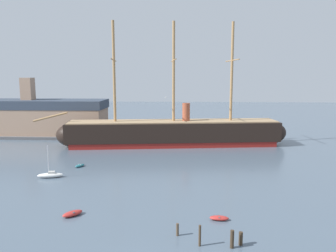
{
  "coord_description": "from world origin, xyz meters",
  "views": [
    {
      "loc": [
        4.4,
        -27.81,
        17.72
      ],
      "look_at": [
        1.31,
        36.39,
        7.97
      ],
      "focal_mm": 35.59,
      "sensor_mm": 36.0,
      "label": 1
    }
  ],
  "objects_px": {
    "tall_ship": "(173,132)",
    "dockside_warehouse_left": "(41,118)",
    "mooring_piling_nearest": "(200,236)",
    "motorboat_distant_centre": "(181,136)",
    "seagull_in_flight": "(166,98)",
    "sailboat_mid_left": "(50,175)",
    "mooring_piling_right_pair": "(232,239)",
    "dinghy_alongside_bow": "(80,166)",
    "mooring_piling_midwater": "(177,230)",
    "dinghy_foreground_left": "(72,213)",
    "mooring_piling_left_pair": "(241,239)",
    "dinghy_foreground_right": "(219,218)"
  },
  "relations": [
    {
      "from": "dinghy_foreground_left",
      "to": "mooring_piling_nearest",
      "type": "distance_m",
      "value": 17.29
    },
    {
      "from": "mooring_piling_left_pair",
      "to": "motorboat_distant_centre",
      "type": "bearing_deg",
      "value": 96.48
    },
    {
      "from": "mooring_piling_right_pair",
      "to": "seagull_in_flight",
      "type": "xyz_separation_m",
      "value": [
        -8.19,
        23.69,
        13.08
      ]
    },
    {
      "from": "motorboat_distant_centre",
      "to": "mooring_piling_right_pair",
      "type": "relative_size",
      "value": 2.4
    },
    {
      "from": "dinghy_foreground_left",
      "to": "mooring_piling_right_pair",
      "type": "bearing_deg",
      "value": -20.22
    },
    {
      "from": "mooring_piling_midwater",
      "to": "mooring_piling_nearest",
      "type": "bearing_deg",
      "value": -42.52
    },
    {
      "from": "mooring_piling_left_pair",
      "to": "tall_ship",
      "type": "bearing_deg",
      "value": 99.8
    },
    {
      "from": "dinghy_foreground_right",
      "to": "mooring_piling_right_pair",
      "type": "bearing_deg",
      "value": -84.67
    },
    {
      "from": "motorboat_distant_centre",
      "to": "dockside_warehouse_left",
      "type": "relative_size",
      "value": 0.11
    },
    {
      "from": "motorboat_distant_centre",
      "to": "seagull_in_flight",
      "type": "bearing_deg",
      "value": -93.46
    },
    {
      "from": "mooring_piling_nearest",
      "to": "mooring_piling_midwater",
      "type": "xyz_separation_m",
      "value": [
        -2.38,
        2.18,
        -0.44
      ]
    },
    {
      "from": "mooring_piling_left_pair",
      "to": "dockside_warehouse_left",
      "type": "height_order",
      "value": "dockside_warehouse_left"
    },
    {
      "from": "tall_ship",
      "to": "dinghy_foreground_right",
      "type": "xyz_separation_m",
      "value": [
        7.08,
        -44.4,
        -3.09
      ]
    },
    {
      "from": "sailboat_mid_left",
      "to": "mooring_piling_midwater",
      "type": "distance_m",
      "value": 30.5
    },
    {
      "from": "dinghy_foreground_left",
      "to": "mooring_piling_left_pair",
      "type": "distance_m",
      "value": 21.19
    },
    {
      "from": "mooring_piling_right_pair",
      "to": "dinghy_foreground_right",
      "type": "bearing_deg",
      "value": 95.33
    },
    {
      "from": "tall_ship",
      "to": "mooring_piling_nearest",
      "type": "relative_size",
      "value": 27.9
    },
    {
      "from": "mooring_piling_left_pair",
      "to": "dockside_warehouse_left",
      "type": "bearing_deg",
      "value": 127.69
    },
    {
      "from": "sailboat_mid_left",
      "to": "dinghy_alongside_bow",
      "type": "relative_size",
      "value": 2.42
    },
    {
      "from": "dinghy_foreground_right",
      "to": "mooring_piling_midwater",
      "type": "distance_m",
      "value": 6.64
    },
    {
      "from": "dinghy_foreground_left",
      "to": "dockside_warehouse_left",
      "type": "height_order",
      "value": "dockside_warehouse_left"
    },
    {
      "from": "sailboat_mid_left",
      "to": "motorboat_distant_centre",
      "type": "xyz_separation_m",
      "value": [
        22.51,
        38.73,
        0.16
      ]
    },
    {
      "from": "tall_ship",
      "to": "dockside_warehouse_left",
      "type": "relative_size",
      "value": 1.56
    },
    {
      "from": "mooring_piling_left_pair",
      "to": "mooring_piling_midwater",
      "type": "relative_size",
      "value": 1.01
    },
    {
      "from": "dinghy_foreground_right",
      "to": "mooring_piling_left_pair",
      "type": "height_order",
      "value": "mooring_piling_left_pair"
    },
    {
      "from": "mooring_piling_right_pair",
      "to": "dockside_warehouse_left",
      "type": "relative_size",
      "value": 0.05
    },
    {
      "from": "mooring_piling_left_pair",
      "to": "seagull_in_flight",
      "type": "relative_size",
      "value": 1.1
    },
    {
      "from": "tall_ship",
      "to": "mooring_piling_nearest",
      "type": "xyz_separation_m",
      "value": [
        4.38,
        -50.84,
        -2.22
      ]
    },
    {
      "from": "dinghy_foreground_right",
      "to": "dockside_warehouse_left",
      "type": "height_order",
      "value": "dockside_warehouse_left"
    },
    {
      "from": "mooring_piling_right_pair",
      "to": "dockside_warehouse_left",
      "type": "height_order",
      "value": "dockside_warehouse_left"
    },
    {
      "from": "mooring_piling_nearest",
      "to": "seagull_in_flight",
      "type": "height_order",
      "value": "seagull_in_flight"
    },
    {
      "from": "dockside_warehouse_left",
      "to": "motorboat_distant_centre",
      "type": "bearing_deg",
      "value": -2.34
    },
    {
      "from": "sailboat_mid_left",
      "to": "mooring_piling_left_pair",
      "type": "height_order",
      "value": "sailboat_mid_left"
    },
    {
      "from": "motorboat_distant_centre",
      "to": "seagull_in_flight",
      "type": "relative_size",
      "value": 3.54
    },
    {
      "from": "motorboat_distant_centre",
      "to": "dockside_warehouse_left",
      "type": "xyz_separation_m",
      "value": [
        -41.41,
        1.69,
        4.75
      ]
    },
    {
      "from": "dinghy_foreground_right",
      "to": "dinghy_alongside_bow",
      "type": "height_order",
      "value": "dinghy_foreground_right"
    },
    {
      "from": "motorboat_distant_centre",
      "to": "seagull_in_flight",
      "type": "xyz_separation_m",
      "value": [
        -2.29,
        -37.83,
        13.41
      ]
    },
    {
      "from": "motorboat_distant_centre",
      "to": "dockside_warehouse_left",
      "type": "height_order",
      "value": "dockside_warehouse_left"
    },
    {
      "from": "dinghy_alongside_bow",
      "to": "dinghy_foreground_right",
      "type": "bearing_deg",
      "value": -43.06
    },
    {
      "from": "dinghy_alongside_bow",
      "to": "dockside_warehouse_left",
      "type": "relative_size",
      "value": 0.06
    },
    {
      "from": "mooring_piling_left_pair",
      "to": "seagull_in_flight",
      "type": "xyz_separation_m",
      "value": [
        -9.2,
        23.02,
        13.33
      ]
    },
    {
      "from": "dinghy_alongside_bow",
      "to": "seagull_in_flight",
      "type": "height_order",
      "value": "seagull_in_flight"
    },
    {
      "from": "seagull_in_flight",
      "to": "dinghy_foreground_right",
      "type": "bearing_deg",
      "value": -66.01
    },
    {
      "from": "tall_ship",
      "to": "mooring_piling_right_pair",
      "type": "relative_size",
      "value": 33.14
    },
    {
      "from": "dinghy_foreground_right",
      "to": "dinghy_alongside_bow",
      "type": "xyz_separation_m",
      "value": [
        -24.8,
        23.17,
        -0.02
      ]
    },
    {
      "from": "motorboat_distant_centre",
      "to": "mooring_piling_midwater",
      "type": "distance_m",
      "value": 59.09
    },
    {
      "from": "dinghy_alongside_bow",
      "to": "mooring_piling_nearest",
      "type": "bearing_deg",
      "value": -53.27
    },
    {
      "from": "mooring_piling_right_pair",
      "to": "seagull_in_flight",
      "type": "relative_size",
      "value": 1.47
    },
    {
      "from": "sailboat_mid_left",
      "to": "dockside_warehouse_left",
      "type": "bearing_deg",
      "value": 115.05
    },
    {
      "from": "dinghy_foreground_right",
      "to": "mooring_piling_midwater",
      "type": "relative_size",
      "value": 1.7
    }
  ]
}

